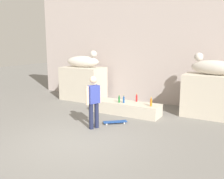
# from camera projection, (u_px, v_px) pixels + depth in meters

# --- Properties ---
(ground_plane) EXTENTS (40.00, 40.00, 0.00)m
(ground_plane) POSITION_uv_depth(u_px,v_px,m) (75.00, 143.00, 6.74)
(ground_plane) COLOR slate
(facade_wall) EXTENTS (11.94, 0.60, 5.53)m
(facade_wall) POSITION_uv_depth(u_px,v_px,m) (151.00, 41.00, 11.10)
(facade_wall) COLOR #B8A9A3
(facade_wall) RESTS_ON ground_plane
(pedestal_left) EXTENTS (1.97, 1.20, 1.54)m
(pedestal_left) POSITION_uv_depth(u_px,v_px,m) (83.00, 83.00, 11.74)
(pedestal_left) COLOR beige
(pedestal_left) RESTS_ON ground_plane
(pedestal_right) EXTENTS (1.97, 1.20, 1.54)m
(pedestal_right) POSITION_uv_depth(u_px,v_px,m) (211.00, 96.00, 9.04)
(pedestal_right) COLOR beige
(pedestal_right) RESTS_ON ground_plane
(statue_reclining_left) EXTENTS (1.66, 0.78, 0.78)m
(statue_reclining_left) POSITION_uv_depth(u_px,v_px,m) (83.00, 61.00, 11.53)
(statue_reclining_left) COLOR beige
(statue_reclining_left) RESTS_ON pedestal_left
(statue_reclining_right) EXTENTS (1.68, 0.86, 0.78)m
(statue_reclining_right) POSITION_uv_depth(u_px,v_px,m) (212.00, 67.00, 8.86)
(statue_reclining_right) COLOR beige
(statue_reclining_right) RESTS_ON pedestal_right
(ledge_block) EXTENTS (2.62, 0.79, 0.45)m
(ledge_block) POSITION_uv_depth(u_px,v_px,m) (126.00, 108.00, 9.45)
(ledge_block) COLOR beige
(ledge_block) RESTS_ON ground_plane
(skater) EXTENTS (0.33, 0.50, 1.67)m
(skater) POSITION_uv_depth(u_px,v_px,m) (94.00, 100.00, 7.72)
(skater) COLOR #1E233F
(skater) RESTS_ON ground_plane
(skateboard) EXTENTS (0.74, 0.67, 0.08)m
(skateboard) POSITION_uv_depth(u_px,v_px,m) (115.00, 122.00, 8.32)
(skateboard) COLOR navy
(skateboard) RESTS_ON ground_plane
(bottle_green) EXTENTS (0.07, 0.07, 0.29)m
(bottle_green) POSITION_uv_depth(u_px,v_px,m) (119.00, 99.00, 9.35)
(bottle_green) COLOR #1E722D
(bottle_green) RESTS_ON ledge_block
(bottle_blue) EXTENTS (0.06, 0.06, 0.30)m
(bottle_blue) POSITION_uv_depth(u_px,v_px,m) (124.00, 100.00, 9.29)
(bottle_blue) COLOR #194C99
(bottle_blue) RESTS_ON ledge_block
(bottle_red) EXTENTS (0.07, 0.07, 0.31)m
(bottle_red) POSITION_uv_depth(u_px,v_px,m) (137.00, 98.00, 9.50)
(bottle_red) COLOR red
(bottle_red) RESTS_ON ledge_block
(bottle_orange) EXTENTS (0.07, 0.07, 0.33)m
(bottle_orange) POSITION_uv_depth(u_px,v_px,m) (151.00, 102.00, 8.79)
(bottle_orange) COLOR orange
(bottle_orange) RESTS_ON ledge_block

